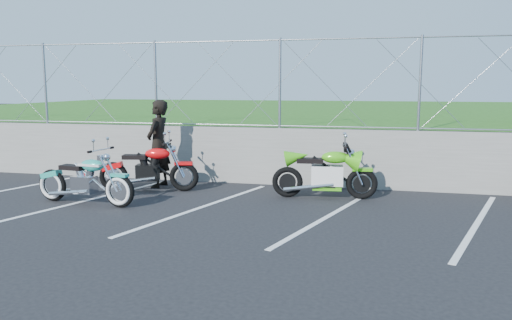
% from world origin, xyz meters
% --- Properties ---
extents(ground, '(90.00, 90.00, 0.00)m').
position_xyz_m(ground, '(0.00, 0.00, 0.00)').
color(ground, black).
rests_on(ground, ground).
extents(retaining_wall, '(30.00, 0.22, 1.30)m').
position_xyz_m(retaining_wall, '(0.00, 3.50, 0.65)').
color(retaining_wall, slate).
rests_on(retaining_wall, ground).
extents(grass_field, '(30.00, 20.00, 1.30)m').
position_xyz_m(grass_field, '(0.00, 13.50, 0.65)').
color(grass_field, '#205215').
rests_on(grass_field, ground).
extents(chain_link_fence, '(28.00, 0.03, 2.00)m').
position_xyz_m(chain_link_fence, '(0.00, 3.50, 2.30)').
color(chain_link_fence, gray).
rests_on(chain_link_fence, retaining_wall).
extents(parking_lines, '(18.29, 4.31, 0.01)m').
position_xyz_m(parking_lines, '(1.20, 1.00, 0.00)').
color(parking_lines, silver).
rests_on(parking_lines, ground).
extents(cruiser_turquoise, '(2.18, 0.69, 1.09)m').
position_xyz_m(cruiser_turquoise, '(-2.23, 0.72, 0.44)').
color(cruiser_turquoise, black).
rests_on(cruiser_turquoise, ground).
extents(naked_orange, '(2.13, 0.72, 1.07)m').
position_xyz_m(naked_orange, '(-1.57, 2.12, 0.46)').
color(naked_orange, black).
rests_on(naked_orange, ground).
extents(sportbike_green, '(2.11, 0.75, 1.09)m').
position_xyz_m(sportbike_green, '(2.18, 2.29, 0.47)').
color(sportbike_green, black).
rests_on(sportbike_green, ground).
extents(person_standing, '(0.49, 0.73, 1.94)m').
position_xyz_m(person_standing, '(-1.57, 2.60, 0.97)').
color(person_standing, black).
rests_on(person_standing, ground).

